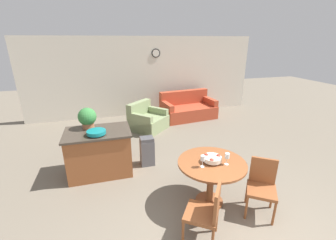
{
  "coord_description": "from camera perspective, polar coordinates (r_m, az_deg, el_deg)",
  "views": [
    {
      "loc": [
        -1.4,
        -1.64,
        2.59
      ],
      "look_at": [
        -0.16,
        2.69,
        0.97
      ],
      "focal_mm": 24.0,
      "sensor_mm": 36.0,
      "label": 1
    }
  ],
  "objects": [
    {
      "name": "wall_back",
      "position": [
        8.05,
        -5.84,
        10.86
      ],
      "size": [
        8.0,
        0.09,
        2.7
      ],
      "color": "silver",
      "rests_on": "ground_plane"
    },
    {
      "name": "dining_table",
      "position": [
        3.75,
        10.93,
        -12.75
      ],
      "size": [
        1.08,
        1.08,
        0.77
      ],
      "color": "brown",
      "rests_on": "ground_plane"
    },
    {
      "name": "dining_chair_near_left",
      "position": [
        3.19,
        9.87,
        -21.76
      ],
      "size": [
        0.59,
        0.59,
        0.88
      ],
      "rotation": [
        0.0,
        0.0,
        7.24
      ],
      "color": "brown",
      "rests_on": "ground_plane"
    },
    {
      "name": "dining_chair_near_right",
      "position": [
        3.87,
        22.74,
        -14.82
      ],
      "size": [
        0.59,
        0.59,
        0.88
      ],
      "rotation": [
        0.0,
        0.0,
        8.81
      ],
      "color": "brown",
      "rests_on": "ground_plane"
    },
    {
      "name": "fruit_bowl",
      "position": [
        3.63,
        11.16,
        -9.57
      ],
      "size": [
        0.29,
        0.29,
        0.12
      ],
      "color": "silver",
      "rests_on": "dining_table"
    },
    {
      "name": "wine_glass_left",
      "position": [
        3.45,
        8.81,
        -9.66
      ],
      "size": [
        0.07,
        0.07,
        0.19
      ],
      "color": "silver",
      "rests_on": "dining_table"
    },
    {
      "name": "wine_glass_right",
      "position": [
        3.58,
        14.8,
        -8.9
      ],
      "size": [
        0.07,
        0.07,
        0.19
      ],
      "color": "silver",
      "rests_on": "dining_table"
    },
    {
      "name": "kitchen_island",
      "position": [
        4.75,
        -16.96,
        -7.77
      ],
      "size": [
        1.25,
        0.83,
        0.91
      ],
      "color": "brown",
      "rests_on": "ground_plane"
    },
    {
      "name": "teal_bowl",
      "position": [
        4.37,
        -17.75,
        -2.99
      ],
      "size": [
        0.35,
        0.35,
        0.09
      ],
      "color": "#147A7F",
      "rests_on": "kitchen_island"
    },
    {
      "name": "potted_plant",
      "position": [
        4.7,
        -19.81,
        0.58
      ],
      "size": [
        0.35,
        0.35,
        0.42
      ],
      "color": "#A36642",
      "rests_on": "kitchen_island"
    },
    {
      "name": "trash_bin",
      "position": [
        4.9,
        -5.31,
        -7.89
      ],
      "size": [
        0.29,
        0.24,
        0.64
      ],
      "color": "#56565B",
      "rests_on": "ground_plane"
    },
    {
      "name": "couch",
      "position": [
        7.84,
        5.02,
        2.77
      ],
      "size": [
        1.89,
        1.19,
        0.89
      ],
      "rotation": [
        0.0,
        0.0,
        0.11
      ],
      "color": "#B24228",
      "rests_on": "ground_plane"
    },
    {
      "name": "armchair",
      "position": [
        6.83,
        -5.28,
        -0.05
      ],
      "size": [
        1.31,
        1.3,
        0.81
      ],
      "rotation": [
        0.0,
        0.0,
        0.74
      ],
      "color": "gray",
      "rests_on": "ground_plane"
    }
  ]
}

